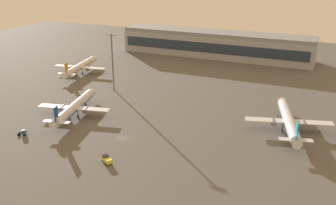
# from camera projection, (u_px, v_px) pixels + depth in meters

# --- Properties ---
(ground_plane) EXTENTS (416.00, 416.00, 0.00)m
(ground_plane) POSITION_uv_depth(u_px,v_px,m) (123.00, 138.00, 141.70)
(ground_plane) COLOR #56544F
(terminal_building) EXTENTS (125.21, 22.40, 16.40)m
(terminal_building) POSITION_uv_depth(u_px,v_px,m) (216.00, 44.00, 254.89)
(terminal_building) COLOR #9EA3AD
(terminal_building) RESTS_ON ground
(airplane_near_gate) EXTENTS (30.54, 38.99, 10.08)m
(airplane_near_gate) POSITION_uv_depth(u_px,v_px,m) (74.00, 107.00, 160.46)
(airplane_near_gate) COLOR silver
(airplane_near_gate) RESTS_ON ground
(airplane_mid_apron) EXTENTS (32.48, 41.39, 10.77)m
(airplane_mid_apron) POSITION_uv_depth(u_px,v_px,m) (289.00, 121.00, 146.71)
(airplane_mid_apron) COLOR silver
(airplane_mid_apron) RESTS_ON ground
(airplane_taxiway_distant) EXTENTS (30.17, 38.60, 9.92)m
(airplane_taxiway_distant) POSITION_uv_depth(u_px,v_px,m) (80.00, 67.00, 219.16)
(airplane_taxiway_distant) COLOR silver
(airplane_taxiway_distant) RESTS_ON ground
(pushback_tug) EXTENTS (3.56, 3.06, 2.05)m
(pushback_tug) POSITION_uv_depth(u_px,v_px,m) (23.00, 132.00, 143.83)
(pushback_tug) COLOR #3372BF
(pushback_tug) RESTS_ON ground
(cargo_loader) EXTENTS (4.52, 3.98, 2.25)m
(cargo_loader) POSITION_uv_depth(u_px,v_px,m) (107.00, 160.00, 124.51)
(cargo_loader) COLOR yellow
(cargo_loader) RESTS_ON ground
(apron_light_east) EXTENTS (4.80, 0.90, 28.10)m
(apron_light_east) POSITION_uv_depth(u_px,v_px,m) (112.00, 59.00, 186.93)
(apron_light_east) COLOR slate
(apron_light_east) RESTS_ON ground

